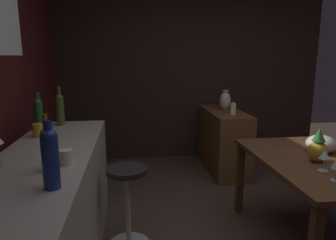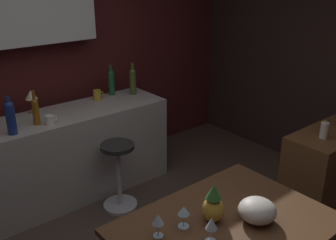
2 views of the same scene
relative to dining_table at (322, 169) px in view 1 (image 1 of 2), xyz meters
The scene contains 16 objects.
wall_side_right 2.65m from the dining_table, 17.55° to the left, with size 0.10×4.40×2.60m, color #33231E.
dining_table is the anchor object (origin of this frame).
kitchen_counter 2.05m from the dining_table, 93.15° to the left, with size 2.10×0.60×0.90m, color #B2ADA3.
sideboard_cabinet 1.80m from the dining_table, ahead, with size 1.10×0.44×0.82m, color brown.
bar_stool 1.55m from the dining_table, 83.98° to the left, with size 0.34×0.34×0.68m.
wine_glass_center 0.33m from the dining_table, 145.74° to the left, with size 0.07×0.07×0.14m.
pineapple_centerpiece 0.22m from the dining_table, 117.81° to the left, with size 0.14×0.14×0.26m.
fruit_bowl 0.25m from the dining_table, 27.64° to the right, with size 0.24×0.24×0.14m, color beige.
wine_bottle_cobalt 2.01m from the dining_table, 109.35° to the left, with size 0.08×0.08×0.33m.
wine_bottle_green 2.36m from the dining_table, 75.74° to the left, with size 0.07×0.07×0.33m.
wine_bottle_olive 2.29m from the dining_table, 70.09° to the left, with size 0.07×0.07×0.36m.
wine_bottle_amber 2.01m from the dining_table, 101.94° to the left, with size 0.06×0.06×0.32m.
cup_white 1.90m from the dining_table, 99.84° to the left, with size 0.11×0.08×0.09m.
cup_mustard 2.25m from the dining_table, 80.67° to the left, with size 0.12×0.08×0.11m.
pillar_candle_tall 1.51m from the dining_table, ahead, with size 0.07×0.07×0.17m.
vase_ceramic_ivory 1.86m from the dining_table, ahead, with size 0.15×0.15×0.27m.
Camera 1 is at (-1.96, 1.00, 1.52)m, focal length 32.33 mm.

